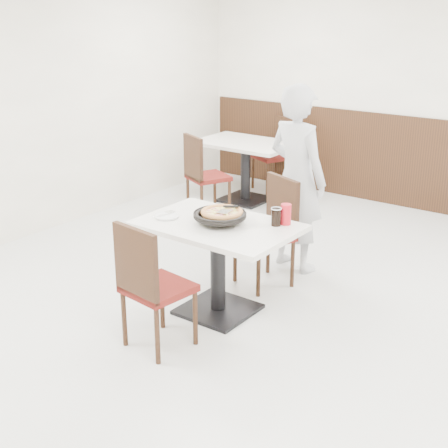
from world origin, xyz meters
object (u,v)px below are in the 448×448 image
Objects in this scene: chair_near at (158,285)px; cola_glass at (276,217)px; diner_person at (297,179)px; pizza_pan at (220,218)px; main_table at (218,268)px; chair_far at (264,233)px; side_plate at (167,216)px; red_cup at (286,214)px; bg_chair_left_near at (208,175)px; bg_chair_left_far at (272,155)px; bg_table_left at (246,171)px; pizza at (222,214)px.

cola_glass is (0.40, 0.89, 0.34)m from chair_near.
pizza_pan is at bearing 101.18° from diner_person.
main_table is 0.66m from chair_far.
chair_near is 0.72m from side_plate.
chair_far is 5.02× the size of side_plate.
red_cup is 2.58m from bg_chair_left_near.
bg_chair_left_far is (-1.96, 2.91, -0.35)m from red_cup.
main_table is 1.26× the size of bg_chair_left_near.
chair_near reaches higher than bg_table_left.
red_cup reaches higher than cola_glass.
diner_person reaches higher than bg_chair_left_far.
diner_person is at bearing 111.22° from cola_glass.
main_table is 3.56m from bg_chair_left_far.
cola_glass is (0.38, -0.42, 0.34)m from chair_far.
chair_far is 0.56× the size of diner_person.
red_cup is (0.45, 0.96, 0.35)m from chair_near.
bg_chair_left_near is at bearing -93.31° from bg_table_left.
cola_glass is 2.59m from bg_chair_left_near.
bg_chair_left_far reaches higher than pizza_pan.
pizza is 0.49m from red_cup.
bg_table_left is 0.71m from bg_chair_left_near.
chair_near is at bearing -114.33° from cola_glass.
chair_far is at bearing 89.47° from pizza.
chair_near is at bearing 135.95° from bg_chair_left_far.
side_plate is 0.16× the size of bg_table_left.
bg_chair_left_near is at bearing -13.35° from diner_person.
bg_chair_left_near is (-1.55, 2.56, 0.00)m from chair_near.
main_table is at bearing 17.05° from side_plate.
chair_far is 1.00× the size of bg_chair_left_far.
chair_far is 0.93m from side_plate.
red_cup is at bearing 126.92° from diner_person.
pizza_pan reaches higher than bg_table_left.
red_cup is at bearing 34.76° from main_table.
pizza is 1.59× the size of side_plate.
pizza is at bearing -59.02° from bg_table_left.
pizza_pan is at bearing -59.26° from bg_table_left.
cola_glass reaches higher than pizza_pan.
cola_glass is 0.08× the size of diner_person.
pizza_pan is at bearing 140.43° from bg_chair_left_far.
bg_chair_left_near is at bearing 130.40° from pizza.
pizza is (-0.01, 0.04, 0.02)m from pizza_pan.
bg_chair_left_far is at bearing -41.26° from diner_person.
chair_far reaches higher than main_table.
diner_person is (-0.40, 0.86, 0.02)m from red_cup.
cola_glass is 0.14× the size of bg_chair_left_near.
diner_person reaches higher than red_cup.
side_plate is 1.46× the size of cola_glass.
pizza_pan is 1.88× the size of side_plate.
side_plate is 2.35m from bg_chair_left_near.
diner_person is at bearing -70.18° from chair_far.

